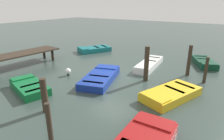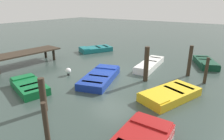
{
  "view_description": "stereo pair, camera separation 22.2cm",
  "coord_description": "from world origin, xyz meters",
  "px_view_note": "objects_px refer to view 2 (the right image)",
  "views": [
    {
      "loc": [
        -9.47,
        -6.18,
        4.28
      ],
      "look_at": [
        0.0,
        0.0,
        0.35
      ],
      "focal_mm": 30.62,
      "sensor_mm": 36.0,
      "label": 1
    },
    {
      "loc": [
        -9.35,
        -6.37,
        4.28
      ],
      "look_at": [
        0.0,
        0.0,
        0.35
      ],
      "focal_mm": 30.62,
      "sensor_mm": 36.0,
      "label": 2
    }
  ],
  "objects_px": {
    "rowboat_white": "(150,64)",
    "mooring_piling_far_right": "(43,95)",
    "dock_segment": "(24,54)",
    "mooring_piling_far_left": "(46,123)",
    "rowboat_teal": "(96,49)",
    "mooring_piling_mid_right": "(206,71)",
    "marker_buoy": "(68,71)",
    "rowboat_blue": "(100,77)",
    "mooring_piling_mid_left": "(146,64)",
    "rowboat_dark_green": "(206,63)",
    "rowboat_green": "(29,86)",
    "mooring_piling_near_left": "(190,61)",
    "rowboat_yellow": "(170,94)"
  },
  "relations": [
    {
      "from": "dock_segment",
      "to": "rowboat_blue",
      "type": "height_order",
      "value": "dock_segment"
    },
    {
      "from": "mooring_piling_near_left",
      "to": "mooring_piling_mid_right",
      "type": "distance_m",
      "value": 1.32
    },
    {
      "from": "rowboat_dark_green",
      "to": "mooring_piling_near_left",
      "type": "height_order",
      "value": "mooring_piling_near_left"
    },
    {
      "from": "rowboat_blue",
      "to": "mooring_piling_mid_left",
      "type": "xyz_separation_m",
      "value": [
        1.44,
        -2.22,
        0.8
      ]
    },
    {
      "from": "mooring_piling_near_left",
      "to": "mooring_piling_mid_left",
      "type": "distance_m",
      "value": 2.94
    },
    {
      "from": "mooring_piling_mid_left",
      "to": "rowboat_yellow",
      "type": "bearing_deg",
      "value": -126.32
    },
    {
      "from": "rowboat_teal",
      "to": "marker_buoy",
      "type": "bearing_deg",
      "value": 51.9
    },
    {
      "from": "mooring_piling_near_left",
      "to": "mooring_piling_far_right",
      "type": "height_order",
      "value": "mooring_piling_near_left"
    },
    {
      "from": "mooring_piling_far_right",
      "to": "marker_buoy",
      "type": "relative_size",
      "value": 3.07
    },
    {
      "from": "rowboat_teal",
      "to": "mooring_piling_mid_right",
      "type": "distance_m",
      "value": 10.34
    },
    {
      "from": "dock_segment",
      "to": "rowboat_white",
      "type": "relative_size",
      "value": 1.38
    },
    {
      "from": "rowboat_teal",
      "to": "rowboat_white",
      "type": "bearing_deg",
      "value": 103.49
    },
    {
      "from": "rowboat_white",
      "to": "rowboat_dark_green",
      "type": "height_order",
      "value": "same"
    },
    {
      "from": "rowboat_yellow",
      "to": "mooring_piling_near_left",
      "type": "xyz_separation_m",
      "value": [
        3.68,
        0.05,
        0.74
      ]
    },
    {
      "from": "mooring_piling_far_left",
      "to": "mooring_piling_mid_left",
      "type": "relative_size",
      "value": 0.72
    },
    {
      "from": "mooring_piling_mid_right",
      "to": "mooring_piling_far_left",
      "type": "distance_m",
      "value": 8.83
    },
    {
      "from": "mooring_piling_mid_right",
      "to": "mooring_piling_far_left",
      "type": "relative_size",
      "value": 1.03
    },
    {
      "from": "mooring_piling_near_left",
      "to": "mooring_piling_far_left",
      "type": "distance_m",
      "value": 9.2
    },
    {
      "from": "mooring_piling_mid_right",
      "to": "marker_buoy",
      "type": "height_order",
      "value": "mooring_piling_mid_right"
    },
    {
      "from": "rowboat_white",
      "to": "mooring_piling_far_right",
      "type": "bearing_deg",
      "value": -14.43
    },
    {
      "from": "rowboat_teal",
      "to": "rowboat_dark_green",
      "type": "bearing_deg",
      "value": 124.54
    },
    {
      "from": "marker_buoy",
      "to": "rowboat_dark_green",
      "type": "bearing_deg",
      "value": -43.75
    },
    {
      "from": "rowboat_blue",
      "to": "mooring_piling_near_left",
      "type": "bearing_deg",
      "value": -64.88
    },
    {
      "from": "rowboat_teal",
      "to": "rowboat_yellow",
      "type": "height_order",
      "value": "same"
    },
    {
      "from": "rowboat_teal",
      "to": "marker_buoy",
      "type": "relative_size",
      "value": 6.81
    },
    {
      "from": "rowboat_yellow",
      "to": "marker_buoy",
      "type": "distance_m",
      "value": 6.33
    },
    {
      "from": "rowboat_blue",
      "to": "mooring_piling_mid_right",
      "type": "relative_size",
      "value": 2.49
    },
    {
      "from": "rowboat_yellow",
      "to": "dock_segment",
      "type": "bearing_deg",
      "value": -65.57
    },
    {
      "from": "mooring_piling_mid_right",
      "to": "mooring_piling_far_right",
      "type": "bearing_deg",
      "value": 144.22
    },
    {
      "from": "rowboat_dark_green",
      "to": "mooring_piling_mid_left",
      "type": "relative_size",
      "value": 1.49
    },
    {
      "from": "rowboat_blue",
      "to": "rowboat_yellow",
      "type": "xyz_separation_m",
      "value": [
        0.05,
        -4.12,
        0.0
      ]
    },
    {
      "from": "rowboat_blue",
      "to": "marker_buoy",
      "type": "bearing_deg",
      "value": 84.52
    },
    {
      "from": "dock_segment",
      "to": "rowboat_teal",
      "type": "relative_size",
      "value": 1.63
    },
    {
      "from": "rowboat_white",
      "to": "mooring_piling_mid_left",
      "type": "distance_m",
      "value": 2.75
    },
    {
      "from": "dock_segment",
      "to": "mooring_piling_far_left",
      "type": "xyz_separation_m",
      "value": [
        -4.51,
        -8.33,
        -0.1
      ]
    },
    {
      "from": "rowboat_teal",
      "to": "mooring_piling_far_left",
      "type": "relative_size",
      "value": 2.23
    },
    {
      "from": "mooring_piling_near_left",
      "to": "rowboat_green",
      "type": "bearing_deg",
      "value": 137.26
    },
    {
      "from": "mooring_piling_far_right",
      "to": "rowboat_green",
      "type": "bearing_deg",
      "value": 70.05
    },
    {
      "from": "dock_segment",
      "to": "rowboat_yellow",
      "type": "xyz_separation_m",
      "value": [
        0.74,
        -10.59,
        -0.62
      ]
    },
    {
      "from": "rowboat_yellow",
      "to": "mooring_piling_mid_left",
      "type": "xyz_separation_m",
      "value": [
        1.4,
        1.9,
        0.8
      ]
    },
    {
      "from": "mooring_piling_far_left",
      "to": "mooring_piling_far_right",
      "type": "xyz_separation_m",
      "value": [
        1.2,
        1.75,
        0.0
      ]
    },
    {
      "from": "rowboat_blue",
      "to": "mooring_piling_near_left",
      "type": "relative_size",
      "value": 1.95
    },
    {
      "from": "rowboat_white",
      "to": "mooring_piling_far_left",
      "type": "xyz_separation_m",
      "value": [
        -9.14,
        -0.47,
        0.52
      ]
    },
    {
      "from": "mooring_piling_far_left",
      "to": "mooring_piling_far_right",
      "type": "distance_m",
      "value": 2.12
    },
    {
      "from": "mooring_piling_mid_left",
      "to": "marker_buoy",
      "type": "bearing_deg",
      "value": 113.33
    },
    {
      "from": "marker_buoy",
      "to": "mooring_piling_mid_left",
      "type": "bearing_deg",
      "value": -66.67
    },
    {
      "from": "rowboat_blue",
      "to": "mooring_piling_far_left",
      "type": "relative_size",
      "value": 2.56
    },
    {
      "from": "rowboat_white",
      "to": "rowboat_dark_green",
      "type": "xyz_separation_m",
      "value": [
        2.69,
        -3.2,
        0.0
      ]
    },
    {
      "from": "rowboat_white",
      "to": "rowboat_yellow",
      "type": "xyz_separation_m",
      "value": [
        -3.89,
        -2.73,
        0.0
      ]
    },
    {
      "from": "dock_segment",
      "to": "rowboat_teal",
      "type": "distance_m",
      "value": 6.5
    }
  ]
}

